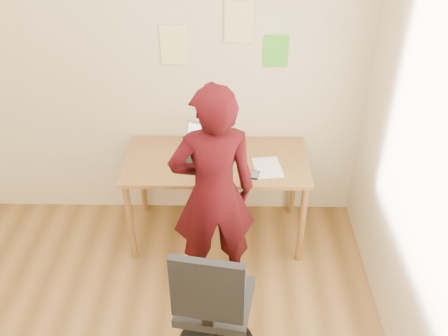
{
  "coord_description": "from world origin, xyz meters",
  "views": [
    {
      "loc": [
        0.7,
        -1.82,
        2.8
      ],
      "look_at": [
        0.66,
        0.95,
        0.95
      ],
      "focal_mm": 40.0,
      "sensor_mm": 36.0,
      "label": 1
    }
  ],
  "objects_px": {
    "laptop": "(202,156)",
    "office_chair": "(213,313)",
    "phone": "(255,175)",
    "person": "(213,193)",
    "desk": "(217,169)"
  },
  "relations": [
    {
      "from": "desk",
      "to": "phone",
      "type": "height_order",
      "value": "phone"
    },
    {
      "from": "laptop",
      "to": "phone",
      "type": "relative_size",
      "value": 3.88
    },
    {
      "from": "phone",
      "to": "person",
      "type": "distance_m",
      "value": 0.42
    },
    {
      "from": "phone",
      "to": "office_chair",
      "type": "xyz_separation_m",
      "value": [
        -0.27,
        -0.99,
        -0.33
      ]
    },
    {
      "from": "desk",
      "to": "phone",
      "type": "relative_size",
      "value": 11.85
    },
    {
      "from": "desk",
      "to": "phone",
      "type": "bearing_deg",
      "value": -36.21
    },
    {
      "from": "desk",
      "to": "person",
      "type": "bearing_deg",
      "value": -90.63
    },
    {
      "from": "phone",
      "to": "laptop",
      "type": "bearing_deg",
      "value": 169.03
    },
    {
      "from": "desk",
      "to": "office_chair",
      "type": "distance_m",
      "value": 1.22
    },
    {
      "from": "phone",
      "to": "office_chair",
      "type": "height_order",
      "value": "office_chair"
    },
    {
      "from": "person",
      "to": "desk",
      "type": "bearing_deg",
      "value": -100.59
    },
    {
      "from": "desk",
      "to": "office_chair",
      "type": "xyz_separation_m",
      "value": [
        0.01,
        -1.2,
        -0.24
      ]
    },
    {
      "from": "office_chair",
      "to": "person",
      "type": "distance_m",
      "value": 0.79
    },
    {
      "from": "laptop",
      "to": "office_chair",
      "type": "relative_size",
      "value": 0.47
    },
    {
      "from": "phone",
      "to": "person",
      "type": "bearing_deg",
      "value": -121.4
    }
  ]
}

